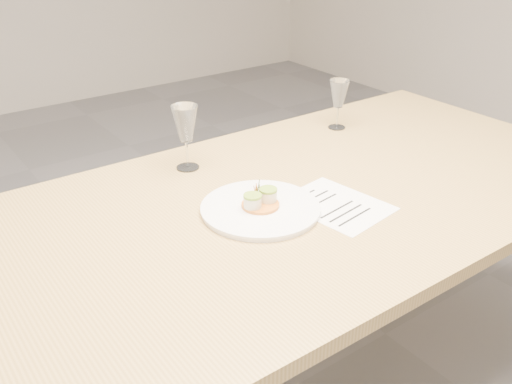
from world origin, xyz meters
TOP-DOWN VIEW (x-y plane):
  - dining_table at (0.00, 0.00)m, footprint 2.40×1.00m
  - dinner_plate at (0.05, -0.02)m, footprint 0.32×0.32m
  - recipe_sheet at (0.24, -0.11)m, footprint 0.25×0.30m
  - wine_glass_1 at (0.03, 0.34)m, footprint 0.08×0.08m
  - wine_glass_2 at (0.65, 0.32)m, footprint 0.07×0.07m

SIDE VIEW (x-z plane):
  - dining_table at x=0.00m, z-range 0.31..1.06m
  - recipe_sheet at x=0.24m, z-range 0.75..0.75m
  - dinner_plate at x=0.05m, z-range 0.72..0.80m
  - wine_glass_2 at x=0.65m, z-range 0.79..0.96m
  - wine_glass_1 at x=0.03m, z-range 0.79..0.99m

